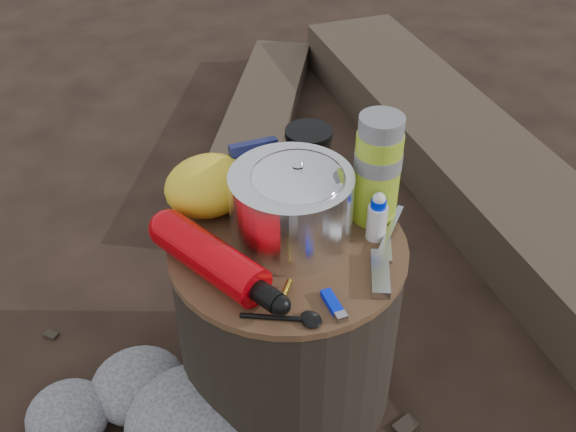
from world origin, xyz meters
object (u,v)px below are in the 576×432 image
log_main (485,178)px  thermos (377,170)px  camping_pot (297,203)px  stump (288,321)px  fuel_bottle (210,258)px  travel_mug (308,160)px

log_main → thermos: bearing=-144.0°
camping_pot → thermos: size_ratio=0.76×
stump → camping_pot: size_ratio=2.67×
fuel_bottle → travel_mug: travel_mug is taller
thermos → travel_mug: thermos is taller
camping_pot → travel_mug: bearing=53.7°
fuel_bottle → travel_mug: 0.32m
thermos → travel_mug: 0.16m
log_main → fuel_bottle: fuel_bottle is taller
stump → thermos: (0.19, 0.00, 0.32)m
log_main → travel_mug: 0.83m
log_main → fuel_bottle: size_ratio=6.76×
camping_pot → travel_mug: camping_pot is taller
stump → fuel_bottle: 0.29m
camping_pot → fuel_bottle: 0.19m
fuel_bottle → travel_mug: bearing=9.2°
stump → travel_mug: bearing=49.6°
stump → camping_pot: camping_pot is taller
log_main → thermos: thermos is taller
stump → travel_mug: 0.33m
camping_pot → travel_mug: 0.17m
log_main → fuel_bottle: (-0.99, -0.33, 0.36)m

